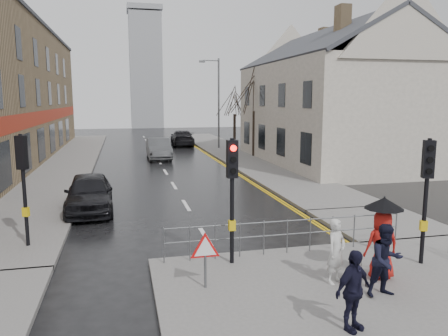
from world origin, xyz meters
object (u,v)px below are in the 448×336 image
car_mid (159,149)px  pedestrian_a (336,251)px  pedestrian_d (353,291)px  car_parked (89,193)px  pedestrian_with_umbrella (382,235)px  pedestrian_b (386,260)px

car_mid → pedestrian_a: bearing=-85.1°
pedestrian_d → car_parked: size_ratio=0.35×
pedestrian_with_umbrella → car_parked: pedestrian_with_umbrella is taller
car_parked → pedestrian_b: bearing=-56.6°
pedestrian_a → pedestrian_d: bearing=-137.1°
pedestrian_b → pedestrian_with_umbrella: 1.06m
pedestrian_b → car_parked: size_ratio=0.37×
pedestrian_b → car_mid: (-2.96, 25.32, -0.18)m
pedestrian_b → car_parked: bearing=121.7°
pedestrian_d → car_mid: pedestrian_d is taller
pedestrian_a → car_parked: 11.00m
pedestrian_b → pedestrian_with_umbrella: bearing=58.9°
pedestrian_a → car_parked: bearing=97.2°
pedestrian_a → pedestrian_d: (-0.73, -2.09, 0.01)m
car_parked → car_mid: bearing=73.1°
pedestrian_with_umbrella → car_parked: bearing=129.8°
pedestrian_a → pedestrian_b: (0.75, -0.92, 0.04)m
pedestrian_with_umbrella → car_mid: size_ratio=0.42×
pedestrian_d → car_parked: bearing=94.1°
car_parked → pedestrian_a: bearing=-57.0°
pedestrian_with_umbrella → pedestrian_d: (-1.95, -2.08, -0.32)m
pedestrian_with_umbrella → pedestrian_d: pedestrian_with_umbrella is taller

